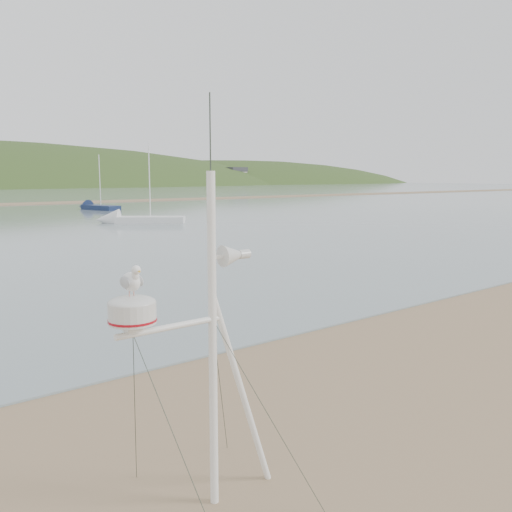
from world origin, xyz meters
TOP-DOWN VIEW (x-y plane):
  - mast_rig at (1.22, -0.16)m, footprint 1.95×2.08m
  - sailboat_white_near at (16.31, 34.08)m, footprint 6.43×5.48m
  - sailboat_blue_far at (21.07, 53.17)m, footprint 3.05×6.64m

SIDE VIEW (x-z plane):
  - sailboat_white_near at x=16.31m, z-range -3.10..3.70m
  - sailboat_blue_far at x=21.07m, z-range -2.91..3.52m
  - mast_rig at x=1.22m, z-range -1.14..3.26m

